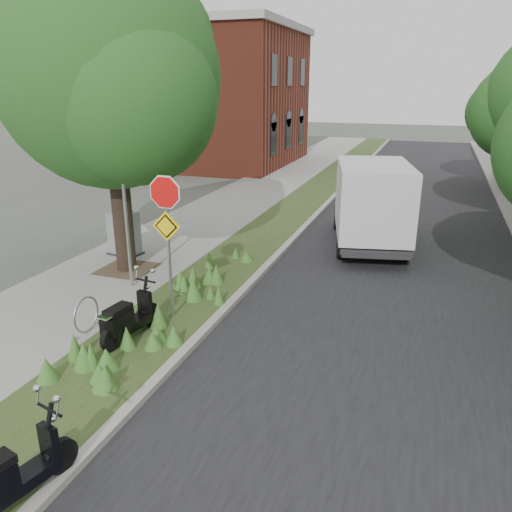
{
  "coord_description": "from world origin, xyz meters",
  "views": [
    {
      "loc": [
        3.61,
        -8.07,
        4.93
      ],
      "look_at": [
        0.11,
        1.79,
        1.3
      ],
      "focal_mm": 35.0,
      "sensor_mm": 36.0,
      "label": 1
    }
  ],
  "objects_px": {
    "scooter_far": "(6,483)",
    "utility_cabinet": "(124,234)",
    "sign_assembly": "(166,219)",
    "box_truck": "(371,200)",
    "scooter_near": "(125,323)"
  },
  "relations": [
    {
      "from": "sign_assembly",
      "to": "utility_cabinet",
      "type": "height_order",
      "value": "sign_assembly"
    },
    {
      "from": "scooter_near",
      "to": "scooter_far",
      "type": "bearing_deg",
      "value": -75.7
    },
    {
      "from": "sign_assembly",
      "to": "utility_cabinet",
      "type": "xyz_separation_m",
      "value": [
        -3.36,
        3.3,
        -1.6
      ]
    },
    {
      "from": "box_truck",
      "to": "utility_cabinet",
      "type": "height_order",
      "value": "box_truck"
    },
    {
      "from": "scooter_far",
      "to": "utility_cabinet",
      "type": "height_order",
      "value": "utility_cabinet"
    },
    {
      "from": "box_truck",
      "to": "scooter_far",
      "type": "bearing_deg",
      "value": -102.03
    },
    {
      "from": "sign_assembly",
      "to": "box_truck",
      "type": "distance_m",
      "value": 7.71
    },
    {
      "from": "utility_cabinet",
      "to": "box_truck",
      "type": "bearing_deg",
      "value": 28.64
    },
    {
      "from": "sign_assembly",
      "to": "scooter_far",
      "type": "xyz_separation_m",
      "value": [
        0.68,
        -5.25,
        -1.84
      ]
    },
    {
      "from": "utility_cabinet",
      "to": "scooter_far",
      "type": "bearing_deg",
      "value": -64.73
    },
    {
      "from": "utility_cabinet",
      "to": "sign_assembly",
      "type": "bearing_deg",
      "value": -44.52
    },
    {
      "from": "sign_assembly",
      "to": "box_truck",
      "type": "xyz_separation_m",
      "value": [
        3.28,
        6.93,
        -0.83
      ]
    },
    {
      "from": "sign_assembly",
      "to": "box_truck",
      "type": "height_order",
      "value": "sign_assembly"
    },
    {
      "from": "sign_assembly",
      "to": "scooter_near",
      "type": "distance_m",
      "value": 2.24
    },
    {
      "from": "sign_assembly",
      "to": "scooter_near",
      "type": "relative_size",
      "value": 1.93
    }
  ]
}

